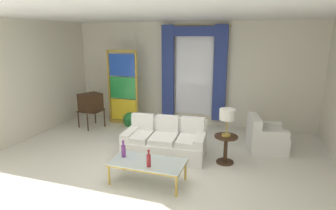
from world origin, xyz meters
name	(u,v)px	position (x,y,z in m)	size (l,w,h in m)	color
ground_plane	(153,163)	(0.00, 0.00, 0.00)	(16.00, 16.00, 0.00)	silver
wall_rear	(190,74)	(0.00, 3.06, 1.50)	(8.00, 0.12, 3.00)	silver
wall_left	(28,80)	(-3.66, 0.60, 1.50)	(0.12, 7.00, 3.00)	silver
ceiling_slab	(165,15)	(0.00, 0.80, 3.02)	(8.00, 7.60, 0.04)	white
curtained_window	(194,66)	(0.15, 2.89, 1.74)	(2.00, 0.17, 2.70)	white
couch_white_long	(166,142)	(0.10, 0.52, 0.30)	(1.82, 1.06, 0.86)	white
coffee_table	(148,163)	(0.19, -0.75, 0.38)	(1.33, 0.66, 0.41)	silver
bottle_blue_decanter	(149,160)	(0.29, -0.92, 0.54)	(0.07, 0.07, 0.31)	maroon
bottle_crystal_tall	(123,150)	(-0.31, -0.70, 0.54)	(0.08, 0.08, 0.32)	#753384
vintage_tv	(90,103)	(-2.57, 1.68, 0.73)	(0.70, 0.74, 1.35)	#382314
armchair_white	(264,138)	(2.20, 1.49, 0.29)	(0.96, 0.95, 0.80)	white
stained_glass_divider	(123,89)	(-1.83, 2.28, 1.06)	(0.95, 0.05, 2.20)	gold
peacock_figurine	(128,120)	(-1.53, 1.96, 0.22)	(0.44, 0.60, 0.50)	beige
round_side_table	(226,147)	(1.42, 0.51, 0.36)	(0.48, 0.48, 0.59)	#382314
table_lamp_brass	(227,116)	(1.42, 0.51, 1.03)	(0.32, 0.32, 0.57)	#B29338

